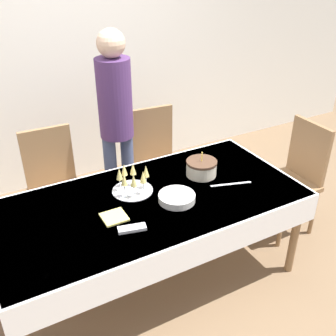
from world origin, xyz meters
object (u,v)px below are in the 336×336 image
(dining_chair_far_left, at_px, (54,183))
(champagne_tray, at_px, (132,180))
(dining_chair_far_right, at_px, (156,157))
(dining_chair_right_end, at_px, (296,173))
(person_standing, at_px, (116,113))
(birthday_cake, at_px, (201,168))
(plate_stack_main, at_px, (177,198))

(dining_chair_far_left, height_order, champagne_tray, dining_chair_far_left)
(champagne_tray, bearing_deg, dining_chair_far_right, 51.83)
(dining_chair_far_left, bearing_deg, dining_chair_right_end, -24.44)
(dining_chair_right_end, height_order, person_standing, person_standing)
(champagne_tray, bearing_deg, dining_chair_far_left, 120.10)
(birthday_cake, xyz_separation_m, plate_stack_main, (-0.33, -0.21, -0.03))
(dining_chair_right_end, relative_size, birthday_cake, 4.30)
(dining_chair_right_end, xyz_separation_m, birthday_cake, (-0.89, 0.11, 0.24))
(dining_chair_far_left, distance_m, birthday_cake, 1.20)
(dining_chair_far_right, xyz_separation_m, person_standing, (-0.35, 0.04, 0.48))
(dining_chair_far_right, xyz_separation_m, plate_stack_main, (-0.33, -0.93, 0.20))
(dining_chair_far_left, relative_size, dining_chair_right_end, 1.00)
(birthday_cake, bearing_deg, champagne_tray, 175.81)
(person_standing, bearing_deg, dining_chair_far_right, -6.21)
(dining_chair_far_left, relative_size, birthday_cake, 4.30)
(dining_chair_far_left, distance_m, champagne_tray, 0.83)
(champagne_tray, relative_size, plate_stack_main, 1.14)
(dining_chair_far_left, xyz_separation_m, plate_stack_main, (0.60, -0.93, 0.20))
(dining_chair_far_right, bearing_deg, champagne_tray, -128.17)
(dining_chair_far_left, bearing_deg, person_standing, 3.70)
(champagne_tray, bearing_deg, person_standing, 75.41)
(dining_chair_far_left, bearing_deg, plate_stack_main, -57.04)
(dining_chair_right_end, bearing_deg, plate_stack_main, -175.17)
(dining_chair_right_end, height_order, birthday_cake, dining_chair_right_end)
(champagne_tray, bearing_deg, dining_chair_right_end, -5.90)
(dining_chair_far_right, bearing_deg, dining_chair_right_end, -42.84)
(plate_stack_main, bearing_deg, person_standing, 91.32)
(dining_chair_far_left, xyz_separation_m, dining_chair_right_end, (1.82, -0.83, 0.00))
(dining_chair_far_right, height_order, champagne_tray, dining_chair_far_right)
(dining_chair_far_right, bearing_deg, plate_stack_main, -109.28)
(plate_stack_main, bearing_deg, birthday_cake, 32.52)
(dining_chair_right_end, relative_size, champagne_tray, 3.46)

